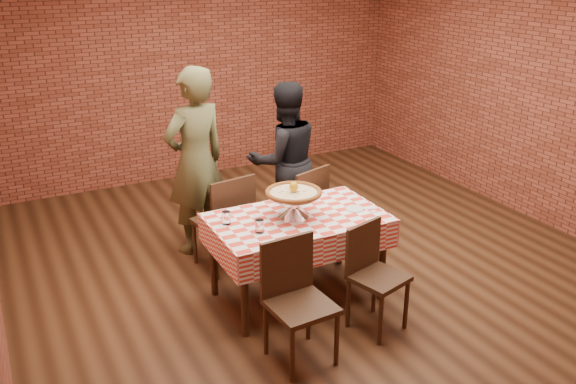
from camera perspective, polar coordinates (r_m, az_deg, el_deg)
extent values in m
plane|color=black|center=(5.94, 2.53, -6.77)|extent=(6.00, 6.00, 0.00)
plane|color=brown|center=(8.09, -8.13, 11.58)|extent=(5.50, 0.00, 5.50)
cube|color=#3C2515|center=(5.25, 0.88, -6.16)|extent=(1.45, 0.88, 0.75)
cylinder|color=beige|center=(5.01, 0.53, -0.09)|extent=(0.61, 0.61, 0.03)
ellipsoid|color=gold|center=(4.99, 0.53, 0.48)|extent=(0.09, 0.09, 0.09)
cylinder|color=white|center=(4.78, -2.68, -3.22)|extent=(0.07, 0.07, 0.11)
cylinder|color=white|center=(4.95, -5.79, -2.43)|extent=(0.07, 0.07, 0.11)
cylinder|color=white|center=(5.25, 6.26, -1.57)|extent=(0.16, 0.16, 0.01)
cube|color=white|center=(5.23, 8.00, -1.81)|extent=(0.05, 0.04, 0.00)
cube|color=white|center=(5.29, 7.65, -1.51)|extent=(0.05, 0.04, 0.00)
cube|color=silver|center=(5.36, 0.19, -0.17)|extent=(0.13, 0.11, 0.15)
imported|color=#4F502D|center=(5.96, -8.64, 2.83)|extent=(0.77, 0.60, 1.85)
imported|color=black|center=(6.29, -0.34, 3.00)|extent=(0.84, 0.68, 1.63)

